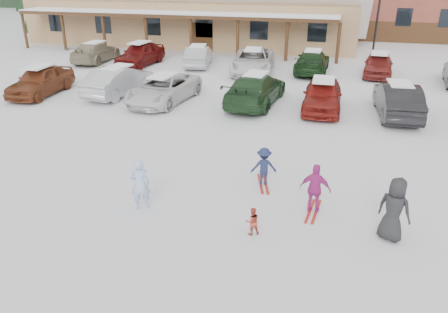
% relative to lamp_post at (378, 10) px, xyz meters
% --- Properties ---
extents(ground, '(160.00, 160.00, 0.00)m').
position_rel_lamp_post_xyz_m(ground, '(-6.26, -24.34, -3.36)').
color(ground, white).
rests_on(ground, ground).
extents(lamp_post, '(0.50, 0.25, 5.92)m').
position_rel_lamp_post_xyz_m(lamp_post, '(0.00, 0.00, 0.00)').
color(lamp_post, black).
rests_on(lamp_post, ground).
extents(adult_skier, '(0.68, 0.58, 1.56)m').
position_rel_lamp_post_xyz_m(adult_skier, '(-7.95, -25.35, -2.58)').
color(adult_skier, '#A7BCEB').
rests_on(adult_skier, ground).
extents(toddler_red, '(0.48, 0.44, 0.79)m').
position_rel_lamp_post_xyz_m(toddler_red, '(-4.55, -25.90, -2.97)').
color(toddler_red, '#B43D2D').
rests_on(toddler_red, ground).
extents(child_navy, '(0.92, 0.68, 1.28)m').
position_rel_lamp_post_xyz_m(child_navy, '(-4.72, -23.02, -2.72)').
color(child_navy, '#1A2245').
rests_on(child_navy, ground).
extents(skis_child_navy, '(0.56, 1.40, 0.03)m').
position_rel_lamp_post_xyz_m(skis_child_navy, '(-4.72, -23.02, -3.35)').
color(skis_child_navy, '#AD2118').
rests_on(skis_child_navy, ground).
extents(child_magenta, '(0.92, 0.47, 1.51)m').
position_rel_lamp_post_xyz_m(child_magenta, '(-3.04, -24.36, -2.61)').
color(child_magenta, '#B32984').
rests_on(child_magenta, ground).
extents(skis_child_magenta, '(0.37, 1.41, 0.03)m').
position_rel_lamp_post_xyz_m(skis_child_magenta, '(-3.04, -24.36, -3.35)').
color(skis_child_magenta, '#AD2118').
rests_on(skis_child_magenta, ground).
extents(bystander_dark, '(1.02, 0.90, 1.76)m').
position_rel_lamp_post_xyz_m(bystander_dark, '(-1.02, -25.23, -2.48)').
color(bystander_dark, black).
rests_on(bystander_dark, ground).
extents(parked_car_0, '(1.86, 4.53, 1.54)m').
position_rel_lamp_post_xyz_m(parked_car_0, '(-18.13, -15.50, -2.59)').
color(parked_car_0, brown).
rests_on(parked_car_0, ground).
extents(parked_car_1, '(2.33, 4.85, 1.53)m').
position_rel_lamp_post_xyz_m(parked_car_1, '(-14.00, -14.53, -2.60)').
color(parked_car_1, '#AEAFB3').
rests_on(parked_car_1, ground).
extents(parked_car_2, '(3.03, 5.27, 1.38)m').
position_rel_lamp_post_xyz_m(parked_car_2, '(-11.17, -15.20, -2.67)').
color(parked_car_2, silver).
rests_on(parked_car_2, ground).
extents(parked_car_3, '(2.72, 5.55, 1.55)m').
position_rel_lamp_post_xyz_m(parked_car_3, '(-6.54, -14.41, -2.58)').
color(parked_car_3, '#1F3F21').
rests_on(parked_car_3, ground).
extents(parked_car_4, '(1.81, 4.46, 1.52)m').
position_rel_lamp_post_xyz_m(parked_car_4, '(-3.23, -14.62, -2.60)').
color(parked_car_4, maroon).
rests_on(parked_car_4, ground).
extents(parked_car_5, '(1.89, 4.80, 1.56)m').
position_rel_lamp_post_xyz_m(parked_car_5, '(0.19, -14.67, -2.58)').
color(parked_car_5, black).
rests_on(parked_car_5, ground).
extents(parked_car_7, '(1.98, 4.80, 1.39)m').
position_rel_lamp_post_xyz_m(parked_car_7, '(-19.50, -7.12, -2.67)').
color(parked_car_7, gray).
rests_on(parked_car_7, ground).
extents(parked_car_8, '(2.38, 4.79, 1.57)m').
position_rel_lamp_post_xyz_m(parked_car_8, '(-15.92, -7.40, -2.58)').
color(parked_car_8, '#61110F').
rests_on(parked_car_8, ground).
extents(parked_car_9, '(2.15, 4.42, 1.40)m').
position_rel_lamp_post_xyz_m(parked_car_9, '(-11.94, -6.71, -2.66)').
color(parked_car_9, '#A7A9AD').
rests_on(parked_car_9, ground).
extents(parked_car_10, '(3.03, 5.73, 1.54)m').
position_rel_lamp_post_xyz_m(parked_car_10, '(-7.90, -7.83, -2.59)').
color(parked_car_10, white).
rests_on(parked_car_10, ground).
extents(parked_car_11, '(2.18, 5.02, 1.44)m').
position_rel_lamp_post_xyz_m(parked_car_11, '(-4.19, -6.80, -2.64)').
color(parked_car_11, black).
rests_on(parked_car_11, ground).
extents(parked_car_12, '(2.08, 4.35, 1.44)m').
position_rel_lamp_post_xyz_m(parked_car_12, '(-0.10, -6.65, -2.64)').
color(parked_car_12, maroon).
rests_on(parked_car_12, ground).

